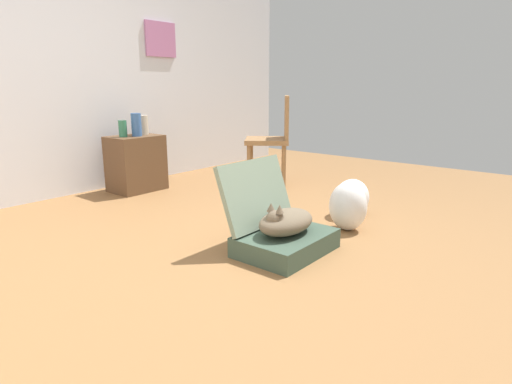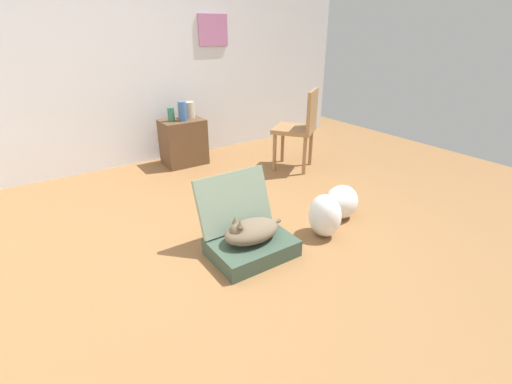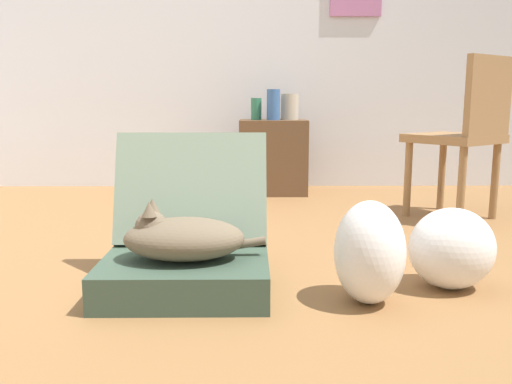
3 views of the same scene
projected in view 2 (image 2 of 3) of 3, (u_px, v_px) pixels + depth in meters
ground_plane at (218, 240)px, 2.94m from camera, size 7.68×7.68×0.00m
wall_back at (118, 55)px, 4.10m from camera, size 6.40×0.15×2.60m
suitcase_base at (252, 247)px, 2.73m from camera, size 0.61×0.46×0.13m
suitcase_lid at (234, 201)px, 2.80m from camera, size 0.61×0.19×0.44m
cat at (250, 231)px, 2.66m from camera, size 0.52×0.28×0.22m
plastic_bag_white at (325, 216)px, 2.94m from camera, size 0.25×0.29×0.36m
plastic_bag_clear at (341, 202)px, 3.23m from camera, size 0.32×0.27×0.31m
side_table at (183, 142)px, 4.49m from camera, size 0.51×0.38×0.56m
vase_tall at (171, 114)px, 4.27m from camera, size 0.08×0.08×0.16m
vase_short at (189, 110)px, 4.42m from camera, size 0.13×0.13×0.19m
vase_round at (182, 111)px, 4.28m from camera, size 0.10×0.10×0.23m
chair at (300, 126)px, 4.23m from camera, size 0.62×0.63×0.95m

